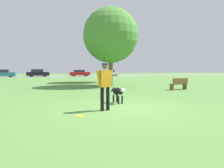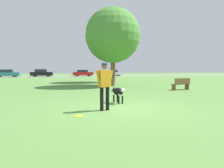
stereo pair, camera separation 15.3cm
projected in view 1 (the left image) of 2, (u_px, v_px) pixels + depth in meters
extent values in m
plane|color=#56843D|center=(122.00, 108.00, 7.62)|extent=(120.00, 120.00, 0.00)
cube|color=gray|center=(64.00, 76.00, 40.07)|extent=(120.00, 6.00, 0.01)
cylinder|color=black|center=(108.00, 98.00, 7.26)|extent=(0.16, 0.16, 0.85)
cylinder|color=black|center=(102.00, 99.00, 7.12)|extent=(0.16, 0.16, 0.85)
cube|color=#C68419|center=(105.00, 79.00, 7.14)|extent=(0.49, 0.34, 0.60)
cylinder|color=#C68419|center=(111.00, 78.00, 7.28)|extent=(0.23, 0.15, 0.61)
cylinder|color=#C68419|center=(99.00, 79.00, 6.99)|extent=(0.23, 0.15, 0.61)
sphere|color=brown|center=(105.00, 66.00, 7.10)|extent=(0.27, 0.27, 0.21)
cylinder|color=navy|center=(105.00, 64.00, 7.10)|extent=(0.28, 0.28, 0.06)
ellipsoid|color=black|center=(118.00, 92.00, 8.76)|extent=(0.48, 0.76, 0.34)
ellipsoid|color=white|center=(120.00, 93.00, 8.59)|extent=(0.27, 0.23, 0.18)
sphere|color=white|center=(123.00, 90.00, 8.39)|extent=(0.20, 0.20, 0.17)
cylinder|color=black|center=(122.00, 100.00, 8.64)|extent=(0.08, 0.08, 0.34)
cylinder|color=black|center=(118.00, 100.00, 8.55)|extent=(0.08, 0.08, 0.34)
cylinder|color=black|center=(117.00, 98.00, 9.02)|extent=(0.08, 0.08, 0.34)
cylinder|color=black|center=(113.00, 99.00, 8.93)|extent=(0.08, 0.08, 0.34)
cylinder|color=black|center=(113.00, 89.00, 9.15)|extent=(0.10, 0.27, 0.24)
cylinder|color=yellow|center=(79.00, 116.00, 6.31)|extent=(0.27, 0.27, 0.02)
torus|color=yellow|center=(79.00, 116.00, 6.31)|extent=(0.27, 0.27, 0.02)
cylinder|color=#4C3826|center=(112.00, 65.00, 22.82)|extent=(0.27, 0.27, 4.00)
sphere|color=#4C8938|center=(112.00, 33.00, 22.54)|extent=(4.26, 4.26, 4.26)
cylinder|color=brown|center=(111.00, 71.00, 17.64)|extent=(0.37, 0.37, 2.62)
sphere|color=#4C8938|center=(111.00, 35.00, 17.41)|extent=(4.80, 4.80, 4.80)
cube|color=teal|center=(3.00, 74.00, 36.62)|extent=(4.44, 1.71, 0.67)
cube|color=#232D38|center=(2.00, 71.00, 36.53)|extent=(2.31, 1.47, 0.52)
cylinder|color=black|center=(12.00, 75.00, 37.72)|extent=(0.61, 0.20, 0.61)
cylinder|color=black|center=(10.00, 75.00, 36.33)|extent=(0.61, 0.20, 0.61)
cube|color=black|center=(38.00, 74.00, 38.55)|extent=(4.19, 1.99, 0.69)
cube|color=#232D38|center=(38.00, 71.00, 38.48)|extent=(2.21, 1.64, 0.55)
cylinder|color=black|center=(45.00, 75.00, 39.63)|extent=(0.61, 0.23, 0.61)
cylinder|color=black|center=(45.00, 75.00, 38.13)|extent=(0.61, 0.23, 0.61)
cylinder|color=black|center=(32.00, 75.00, 39.02)|extent=(0.61, 0.23, 0.61)
cylinder|color=black|center=(31.00, 75.00, 37.52)|extent=(0.61, 0.23, 0.61)
cube|color=red|center=(80.00, 74.00, 40.78)|extent=(4.08, 1.87, 0.64)
cube|color=#232D38|center=(79.00, 71.00, 40.70)|extent=(2.13, 1.59, 0.45)
cylinder|color=black|center=(85.00, 75.00, 41.88)|extent=(0.63, 0.21, 0.63)
cylinder|color=black|center=(86.00, 75.00, 40.38)|extent=(0.63, 0.21, 0.63)
cylinder|color=black|center=(73.00, 75.00, 41.21)|extent=(0.63, 0.21, 0.63)
cylinder|color=black|center=(74.00, 75.00, 39.70)|extent=(0.63, 0.21, 0.63)
cube|color=white|center=(109.00, 74.00, 43.21)|extent=(4.18, 1.74, 0.55)
cube|color=#232D38|center=(109.00, 71.00, 43.13)|extent=(2.18, 1.48, 0.49)
cylinder|color=black|center=(114.00, 74.00, 44.29)|extent=(0.64, 0.21, 0.64)
cylinder|color=black|center=(116.00, 74.00, 42.91)|extent=(0.64, 0.21, 0.64)
cylinder|color=black|center=(103.00, 74.00, 43.52)|extent=(0.64, 0.21, 0.64)
cylinder|color=black|center=(105.00, 74.00, 42.15)|extent=(0.64, 0.21, 0.64)
cube|color=brown|center=(178.00, 84.00, 14.40)|extent=(1.44, 0.61, 0.05)
cube|color=brown|center=(180.00, 81.00, 14.22)|extent=(1.39, 0.26, 0.40)
cube|color=brown|center=(172.00, 87.00, 14.14)|extent=(0.11, 0.36, 0.39)
cube|color=brown|center=(185.00, 87.00, 14.68)|extent=(0.11, 0.36, 0.39)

